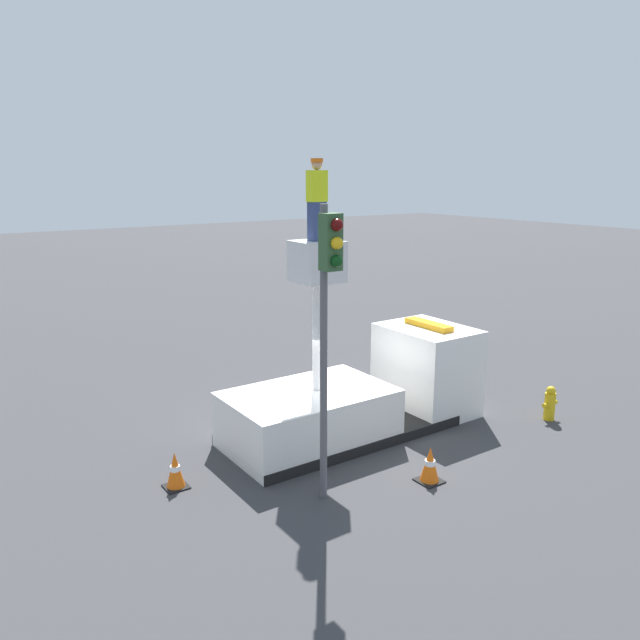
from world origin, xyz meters
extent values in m
plane|color=#38383A|center=(0.00, 0.00, 0.00)|extent=(120.00, 120.00, 0.00)
cube|color=black|center=(0.00, 0.00, 0.12)|extent=(5.60, 2.46, 0.24)
cube|color=white|center=(-0.92, 0.00, 0.65)|extent=(3.76, 2.40, 1.29)
cube|color=white|center=(2.80, 0.00, 1.14)|extent=(1.84, 2.40, 2.27)
cube|color=black|center=(3.73, 0.00, 1.59)|extent=(0.03, 2.04, 0.91)
cube|color=orange|center=(2.80, 0.00, 2.34)|extent=(0.36, 1.44, 0.14)
cylinder|color=silver|center=(-0.68, 0.00, 2.60)|extent=(0.22, 0.22, 2.62)
cube|color=silver|center=(-0.68, 0.00, 4.26)|extent=(0.97, 0.97, 0.90)
cube|color=navy|center=(-0.68, 0.00, 5.13)|extent=(0.34, 0.26, 0.84)
cube|color=#D1E519|center=(-0.68, 0.00, 5.88)|extent=(0.40, 0.26, 0.66)
sphere|color=tan|center=(-0.68, 0.00, 6.33)|extent=(0.23, 0.23, 0.23)
cylinder|color=orange|center=(-0.68, 0.00, 6.41)|extent=(0.26, 0.26, 0.09)
cylinder|color=#515156|center=(-2.02, -2.19, 2.82)|extent=(0.14, 0.14, 5.64)
cube|color=#2D512D|center=(-2.02, -2.40, 4.99)|extent=(0.34, 0.28, 1.00)
sphere|color=#490707|center=(-2.02, -2.58, 5.30)|extent=(0.22, 0.22, 0.22)
sphere|color=gold|center=(-2.02, -2.58, 4.99)|extent=(0.22, 0.22, 0.22)
sphere|color=#083710|center=(-2.02, -2.58, 4.68)|extent=(0.22, 0.22, 0.22)
cylinder|color=gold|center=(4.96, -2.26, 0.35)|extent=(0.27, 0.27, 0.71)
sphere|color=gold|center=(4.96, -2.26, 0.78)|extent=(0.23, 0.23, 0.23)
cylinder|color=gold|center=(4.76, -2.26, 0.43)|extent=(0.12, 0.11, 0.11)
cylinder|color=gold|center=(5.15, -2.26, 0.43)|extent=(0.12, 0.11, 0.11)
cube|color=black|center=(-4.25, -0.20, 0.01)|extent=(0.46, 0.46, 0.03)
cone|color=orange|center=(-4.25, -0.20, 0.38)|extent=(0.38, 0.38, 0.76)
cylinder|color=white|center=(-4.25, -0.20, 0.42)|extent=(0.20, 0.20, 0.11)
cube|color=black|center=(0.11, -2.91, 0.01)|extent=(0.49, 0.49, 0.03)
cone|color=orange|center=(0.11, -2.91, 0.38)|extent=(0.41, 0.41, 0.76)
cylinder|color=white|center=(0.11, -2.91, 0.42)|extent=(0.21, 0.21, 0.11)
camera|label=1|loc=(-8.34, -11.24, 6.18)|focal=35.00mm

